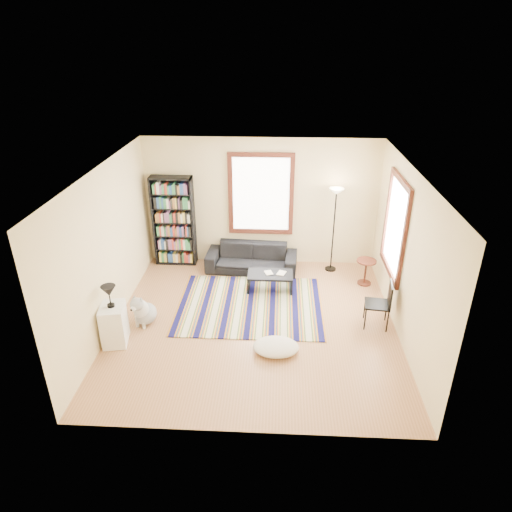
{
  "coord_description": "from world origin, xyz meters",
  "views": [
    {
      "loc": [
        0.39,
        -6.82,
        4.71
      ],
      "look_at": [
        0.0,
        0.5,
        1.1
      ],
      "focal_mm": 32.0,
      "sensor_mm": 36.0,
      "label": 1
    }
  ],
  "objects_px": {
    "floor_lamp": "(333,231)",
    "folding_chair": "(377,304)",
    "dog": "(145,308)",
    "floor_cushion": "(276,347)",
    "bookshelf": "(174,221)",
    "coffee_table": "(270,282)",
    "white_cabinet": "(114,324)",
    "side_table": "(365,272)",
    "sofa": "(252,258)"
  },
  "relations": [
    {
      "from": "sofa",
      "to": "coffee_table",
      "type": "bearing_deg",
      "value": -59.19
    },
    {
      "from": "coffee_table",
      "to": "floor_cushion",
      "type": "distance_m",
      "value": 2.01
    },
    {
      "from": "bookshelf",
      "to": "white_cabinet",
      "type": "bearing_deg",
      "value": -97.73
    },
    {
      "from": "dog",
      "to": "floor_cushion",
      "type": "bearing_deg",
      "value": 1.75
    },
    {
      "from": "coffee_table",
      "to": "dog",
      "type": "xyz_separation_m",
      "value": [
        -2.2,
        -1.28,
        0.12
      ]
    },
    {
      "from": "coffee_table",
      "to": "floor_cushion",
      "type": "xyz_separation_m",
      "value": [
        0.15,
        -2.01,
        -0.09
      ]
    },
    {
      "from": "coffee_table",
      "to": "floor_lamp",
      "type": "xyz_separation_m",
      "value": [
        1.31,
        0.94,
        0.75
      ]
    },
    {
      "from": "folding_chair",
      "to": "floor_cushion",
      "type": "bearing_deg",
      "value": -146.3
    },
    {
      "from": "bookshelf",
      "to": "floor_cushion",
      "type": "bearing_deg",
      "value": -53.71
    },
    {
      "from": "coffee_table",
      "to": "floor_cushion",
      "type": "relative_size",
      "value": 1.19
    },
    {
      "from": "bookshelf",
      "to": "folding_chair",
      "type": "xyz_separation_m",
      "value": [
        4.04,
        -2.26,
        -0.57
      ]
    },
    {
      "from": "floor_lamp",
      "to": "dog",
      "type": "relative_size",
      "value": 3.06
    },
    {
      "from": "white_cabinet",
      "to": "bookshelf",
      "type": "bearing_deg",
      "value": 72.6
    },
    {
      "from": "side_table",
      "to": "white_cabinet",
      "type": "bearing_deg",
      "value": -153.66
    },
    {
      "from": "floor_cushion",
      "to": "white_cabinet",
      "type": "distance_m",
      "value": 2.71
    },
    {
      "from": "sofa",
      "to": "side_table",
      "type": "height_order",
      "value": "sofa"
    },
    {
      "from": "dog",
      "to": "floor_lamp",
      "type": "bearing_deg",
      "value": 51.31
    },
    {
      "from": "white_cabinet",
      "to": "dog",
      "type": "distance_m",
      "value": 0.69
    },
    {
      "from": "dog",
      "to": "folding_chair",
      "type": "bearing_deg",
      "value": 20.78
    },
    {
      "from": "floor_lamp",
      "to": "folding_chair",
      "type": "height_order",
      "value": "floor_lamp"
    },
    {
      "from": "sofa",
      "to": "bookshelf",
      "type": "bearing_deg",
      "value": 174.93
    },
    {
      "from": "coffee_table",
      "to": "floor_lamp",
      "type": "bearing_deg",
      "value": 35.7
    },
    {
      "from": "coffee_table",
      "to": "white_cabinet",
      "type": "relative_size",
      "value": 1.29
    },
    {
      "from": "folding_chair",
      "to": "white_cabinet",
      "type": "height_order",
      "value": "folding_chair"
    },
    {
      "from": "bookshelf",
      "to": "floor_lamp",
      "type": "bearing_deg",
      "value": -2.82
    },
    {
      "from": "bookshelf",
      "to": "coffee_table",
      "type": "distance_m",
      "value": 2.55
    },
    {
      "from": "coffee_table",
      "to": "floor_lamp",
      "type": "relative_size",
      "value": 0.48
    },
    {
      "from": "sofa",
      "to": "floor_cushion",
      "type": "distance_m",
      "value": 2.91
    },
    {
      "from": "floor_cushion",
      "to": "floor_lamp",
      "type": "height_order",
      "value": "floor_lamp"
    },
    {
      "from": "folding_chair",
      "to": "coffee_table",
      "type": "bearing_deg",
      "value": 156.51
    },
    {
      "from": "bookshelf",
      "to": "dog",
      "type": "relative_size",
      "value": 3.29
    },
    {
      "from": "side_table",
      "to": "sofa",
      "type": "bearing_deg",
      "value": 168.28
    },
    {
      "from": "sofa",
      "to": "floor_cushion",
      "type": "bearing_deg",
      "value": -74.71
    },
    {
      "from": "folding_chair",
      "to": "sofa",
      "type": "bearing_deg",
      "value": 147.14
    },
    {
      "from": "bookshelf",
      "to": "floor_lamp",
      "type": "relative_size",
      "value": 1.08
    },
    {
      "from": "floor_cushion",
      "to": "white_cabinet",
      "type": "bearing_deg",
      "value": 177.3
    },
    {
      "from": "floor_cushion",
      "to": "folding_chair",
      "type": "distance_m",
      "value": 1.98
    },
    {
      "from": "sofa",
      "to": "coffee_table",
      "type": "distance_m",
      "value": 0.95
    },
    {
      "from": "side_table",
      "to": "bookshelf",
      "type": "bearing_deg",
      "value": 169.43
    },
    {
      "from": "white_cabinet",
      "to": "dog",
      "type": "height_order",
      "value": "white_cabinet"
    },
    {
      "from": "bookshelf",
      "to": "side_table",
      "type": "height_order",
      "value": "bookshelf"
    },
    {
      "from": "floor_cushion",
      "to": "bookshelf",
      "type": "bearing_deg",
      "value": 126.29
    },
    {
      "from": "white_cabinet",
      "to": "floor_cushion",
      "type": "bearing_deg",
      "value": -12.37
    },
    {
      "from": "sofa",
      "to": "folding_chair",
      "type": "height_order",
      "value": "folding_chair"
    },
    {
      "from": "bookshelf",
      "to": "folding_chair",
      "type": "relative_size",
      "value": 2.33
    },
    {
      "from": "coffee_table",
      "to": "sofa",
      "type": "bearing_deg",
      "value": 116.92
    },
    {
      "from": "bookshelf",
      "to": "side_table",
      "type": "xyz_separation_m",
      "value": [
        4.09,
        -0.76,
        -0.73
      ]
    },
    {
      "from": "folding_chair",
      "to": "white_cabinet",
      "type": "bearing_deg",
      "value": -163.02
    },
    {
      "from": "white_cabinet",
      "to": "dog",
      "type": "bearing_deg",
      "value": 49.81
    },
    {
      "from": "side_table",
      "to": "folding_chair",
      "type": "distance_m",
      "value": 1.51
    }
  ]
}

